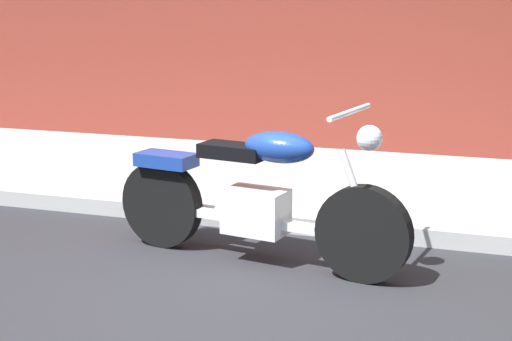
# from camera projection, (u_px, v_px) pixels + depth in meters

# --- Properties ---
(ground_plane) EXTENTS (60.00, 60.00, 0.00)m
(ground_plane) POSITION_uv_depth(u_px,v_px,m) (242.00, 295.00, 4.98)
(ground_plane) COLOR #28282D
(sidewalk) EXTENTS (23.93, 2.92, 0.14)m
(sidewalk) POSITION_uv_depth(u_px,v_px,m) (337.00, 185.00, 7.57)
(sidewalk) COLOR #A7A7A7
(sidewalk) RESTS_ON ground
(motorcycle) EXTENTS (2.27, 0.77, 1.16)m
(motorcycle) POSITION_uv_depth(u_px,v_px,m) (256.00, 198.00, 5.50)
(motorcycle) COLOR black
(motorcycle) RESTS_ON ground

